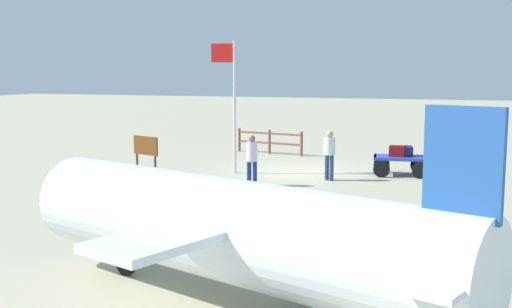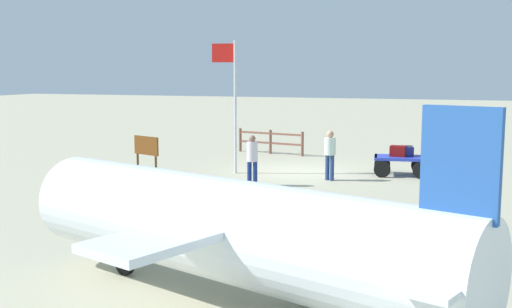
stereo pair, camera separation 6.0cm
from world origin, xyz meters
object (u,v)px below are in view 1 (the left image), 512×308
Objects in this scene: suitcase_grey at (397,151)px; airplane_near at (216,226)px; suitcase_dark at (403,151)px; worker_lead at (329,151)px; suitcase_olive at (404,150)px; flagpole at (232,94)px; worker_trailing at (252,157)px; luggage_cart at (400,162)px; signboard at (146,149)px.

suitcase_grey is 0.06× the size of airplane_near.
worker_lead reaches higher than suitcase_dark.
suitcase_olive is 0.13× the size of flagpole.
worker_trailing is at bearing 40.01° from worker_lead.
airplane_near is 12.49m from flagpole.
worker_lead is 2.70m from worker_trailing.
suitcase_olive is (-0.08, -0.35, 0.35)m from luggage_cart.
airplane_near is at bearing 84.22° from luggage_cart.
suitcase_grey is at bearing -161.64° from signboard.
signboard is at bearing -10.28° from worker_trailing.
luggage_cart is 6.25m from flagpole.
luggage_cart is 5.45m from worker_trailing.
worker_trailing is (4.23, 3.86, 0.10)m from suitcase_olive.
suitcase_dark is 6.21m from flagpole.
worker_trailing is at bearing -73.49° from airplane_near.
worker_trailing reaches higher than suitcase_olive.
luggage_cart is 2.77× the size of suitcase_dark.
flagpole is (5.71, 1.50, 1.94)m from suitcase_dark.
luggage_cart is at bearing -165.70° from flagpole.
suitcase_olive is 0.81× the size of suitcase_dark.
worker_lead is 0.19× the size of airplane_near.
signboard reaches higher than suitcase_dark.
suitcase_dark is 13.20m from airplane_near.
worker_lead is at bearing -86.16° from airplane_near.
suitcase_grey is 0.20m from suitcase_dark.
signboard is (2.68, 1.32, -1.86)m from flagpole.
suitcase_grey is at bearing 27.69° from suitcase_dark.
flagpole reaches higher than worker_lead.
worker_trailing reaches higher than luggage_cart.
worker_lead reaches higher than suitcase_olive.
suitcase_olive is at bearing -137.61° from worker_trailing.
luggage_cart is at bearing -95.78° from airplane_near.
flagpole is at bearing 14.30° from luggage_cart.
airplane_near is (1.32, 13.05, 0.75)m from luggage_cart.
suitcase_grey reaches higher than luggage_cart.
suitcase_dark is 2.83m from worker_lead.
suitcase_olive is 0.35× the size of worker_lead.
suitcase_olive is 6.29m from flagpole.
suitcase_olive is at bearing -95.97° from airplane_near.
suitcase_olive is 13.49m from airplane_near.
suitcase_dark is 0.16× the size of flagpole.
suitcase_grey is at bearing 65.36° from suitcase_olive.
worker_trailing is at bearing 40.18° from suitcase_dark.
suitcase_grey is 0.76× the size of suitcase_dark.
suitcase_olive is at bearing -90.63° from suitcase_dark.
worker_trailing is at bearing 125.55° from flagpole.
signboard is at bearing 18.34° from luggage_cart.
suitcase_olive is at bearing -114.64° from suitcase_grey.
luggage_cart is at bearing 38.12° from suitcase_dark.
signboard is (8.39, 2.82, 0.08)m from suitcase_dark.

